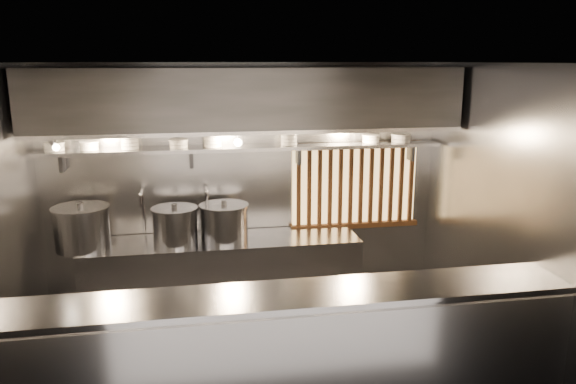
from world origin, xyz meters
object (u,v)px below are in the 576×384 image
object	(u,v)px
pendant_bulb	(238,142)
stock_pot_mid	(175,225)
heat_lamp	(53,141)
stock_pot_right	(224,222)
stock_pot_left	(82,228)

from	to	relation	value
pendant_bulb	stock_pot_mid	world-z (taller)	pendant_bulb
heat_lamp	stock_pot_right	distance (m)	1.91
stock_pot_right	stock_pot_mid	bearing A→B (deg)	-176.06
heat_lamp	pendant_bulb	size ratio (longest dim) A/B	1.87
heat_lamp	pendant_bulb	world-z (taller)	heat_lamp
pendant_bulb	stock_pot_right	size ratio (longest dim) A/B	0.27
pendant_bulb	stock_pot_left	xyz separation A→B (m)	(-1.65, -0.11, -0.83)
heat_lamp	stock_pot_left	world-z (taller)	heat_lamp
stock_pot_left	stock_pot_right	xyz separation A→B (m)	(1.48, 0.03, -0.03)
stock_pot_left	heat_lamp	bearing A→B (deg)	-121.62
stock_pot_left	stock_pot_right	bearing A→B (deg)	1.21
heat_lamp	stock_pot_mid	bearing A→B (deg)	12.08
stock_pot_left	stock_pot_mid	xyz separation A→B (m)	(0.95, -0.01, -0.03)
pendant_bulb	stock_pot_right	xyz separation A→B (m)	(-0.17, -0.08, -0.86)
pendant_bulb	stock_pot_mid	xyz separation A→B (m)	(-0.70, -0.11, -0.86)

